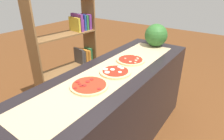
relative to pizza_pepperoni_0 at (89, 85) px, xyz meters
name	(u,v)px	position (x,y,z in m)	size (l,w,h in m)	color
counter	(112,112)	(0.33, 0.01, -0.47)	(2.26, 0.70, 0.92)	black
parchment_paper	(112,72)	(0.33, 0.01, -0.01)	(1.93, 0.43, 0.00)	tan
pizza_pepperoni_0	(89,85)	(0.00, 0.00, 0.00)	(0.31, 0.31, 0.02)	#E5C17F
pizza_mozzarella_1	(115,72)	(0.33, -0.03, 0.00)	(0.29, 0.29, 0.03)	#E5C17F
pizza_mushroom_2	(131,60)	(0.65, 0.00, 0.00)	(0.30, 0.30, 0.03)	#E5C17F
watermelon	(156,35)	(1.27, 0.00, 0.13)	(0.28, 0.28, 0.28)	#2D6628
bookshelf	(73,54)	(0.85, 1.09, -0.24)	(0.96, 0.40, 1.54)	brown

